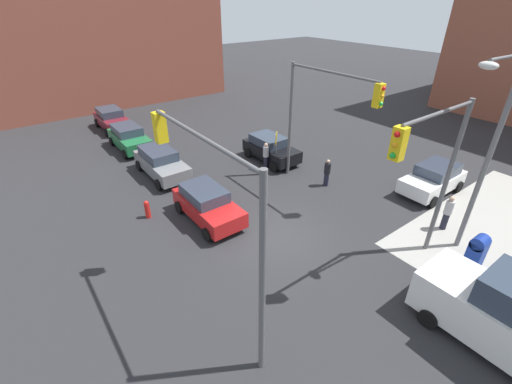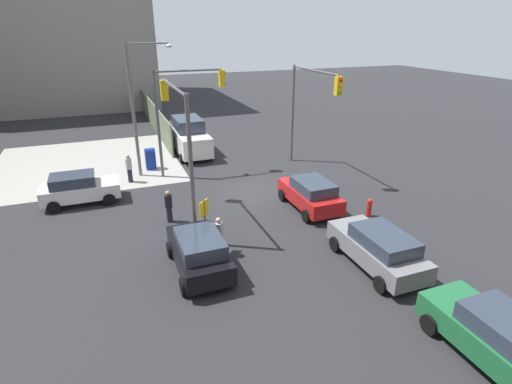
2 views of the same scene
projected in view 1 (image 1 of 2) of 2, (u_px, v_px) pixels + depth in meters
The scene contains 18 objects.
ground_plane at pixel (279, 235), 15.62m from camera, with size 120.00×120.00×0.00m, color #28282B.
building_brick_west at pixel (51, 8), 32.63m from camera, with size 16.00×28.00×16.77m.
traffic_signal_nw_corner at pixel (321, 107), 17.22m from camera, with size 5.73×0.36×6.50m.
traffic_signal_se_corner at pixel (213, 201), 9.37m from camera, with size 5.76×0.36×6.50m.
traffic_signal_ne_corner at pixel (432, 163), 11.69m from camera, with size 0.36×4.44×6.50m.
street_lamp_corner at pixel (488, 147), 12.50m from camera, with size 0.56×2.68×8.00m.
warning_sign_two_way at pixel (276, 145), 20.75m from camera, with size 0.48×0.48×2.40m.
mailbox_blue at pixel (477, 250), 13.55m from camera, with size 0.56×0.64×1.43m.
fire_hydrant at pixel (147, 209), 16.66m from camera, with size 0.26×0.26×0.94m.
coupe_gray at pixel (161, 162), 20.43m from camera, with size 4.49×2.02×1.62m.
sedan_maroon at pixel (111, 119), 27.53m from camera, with size 4.05×2.02×1.62m.
coupe_red at pixel (207, 204), 16.39m from camera, with size 4.11×2.02×1.62m.
coupe_black at pixel (271, 148), 22.28m from camera, with size 4.00×2.02×1.62m.
sedan_white at pixel (433, 179), 18.63m from camera, with size 2.02×3.95×1.62m.
coupe_green at pixel (129, 137), 23.97m from camera, with size 4.21×2.02×1.62m.
pedestrian_crossing at pixel (327, 172), 19.28m from camera, with size 0.36×0.36×1.62m.
pedestrian_waiting at pixel (266, 156), 21.16m from camera, with size 0.36×0.36×1.72m.
pedestrian_walking_north at pixel (448, 212), 15.63m from camera, with size 0.36×0.36×1.74m.
Camera 1 is at (9.37, -8.35, 9.57)m, focal length 24.00 mm.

